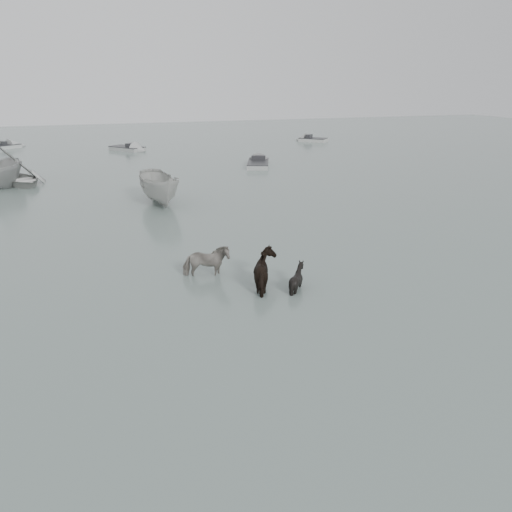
# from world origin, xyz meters

# --- Properties ---
(ground) EXTENTS (140.00, 140.00, 0.00)m
(ground) POSITION_xyz_m (0.00, 0.00, 0.00)
(ground) COLOR slate
(ground) RESTS_ON ground
(pony_pinto) EXTENTS (1.78, 1.07, 1.40)m
(pony_pinto) POSITION_xyz_m (0.09, 2.43, 0.70)
(pony_pinto) COLOR black
(pony_pinto) RESTS_ON ground
(pony_dark) EXTENTS (1.49, 1.68, 1.54)m
(pony_dark) POSITION_xyz_m (1.82, 0.83, 0.77)
(pony_dark) COLOR black
(pony_dark) RESTS_ON ground
(pony_black) EXTENTS (1.23, 1.14, 1.19)m
(pony_black) POSITION_xyz_m (2.70, 0.41, 0.59)
(pony_black) COLOR black
(pony_black) RESTS_ON ground
(rowboat_lead) EXTENTS (4.59, 5.20, 0.89)m
(rowboat_lead) POSITION_xyz_m (-7.86, 22.27, 0.45)
(rowboat_lead) COLOR beige
(rowboat_lead) RESTS_ON ground
(rowboat_trail) EXTENTS (5.25, 5.99, 3.02)m
(rowboat_trail) POSITION_xyz_m (-8.80, 22.33, 1.51)
(rowboat_trail) COLOR #A2A5A2
(rowboat_trail) RESTS_ON ground
(boat_small) EXTENTS (2.21, 5.07, 1.91)m
(boat_small) POSITION_xyz_m (0.15, 14.00, 0.96)
(boat_small) COLOR #B1B1AD
(boat_small) RESTS_ON ground
(skiff_port) EXTENTS (3.49, 5.88, 0.75)m
(skiff_port) POSITION_xyz_m (9.46, 24.34, 0.38)
(skiff_port) COLOR #939693
(skiff_port) RESTS_ON ground
(skiff_mid) EXTENTS (4.32, 4.90, 0.75)m
(skiff_mid) POSITION_xyz_m (0.28, 37.32, 0.38)
(skiff_mid) COLOR gray
(skiff_mid) RESTS_ON ground
(skiff_star) EXTENTS (4.14, 3.97, 0.75)m
(skiff_star) POSITION_xyz_m (20.74, 38.35, 0.38)
(skiff_star) COLOR #ACADA8
(skiff_star) RESTS_ON ground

